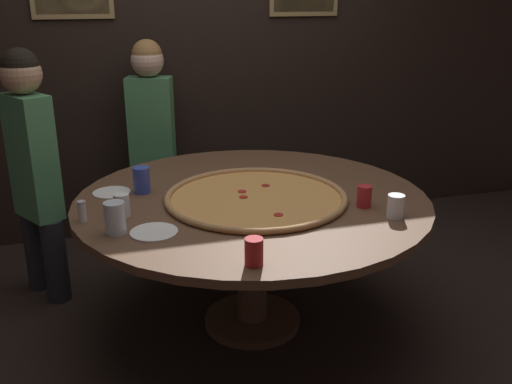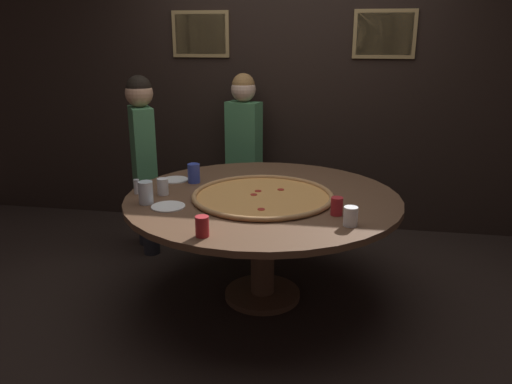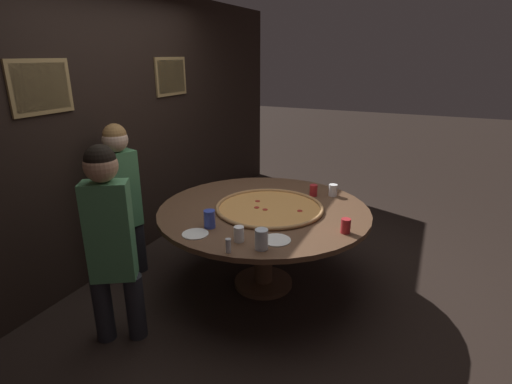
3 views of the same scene
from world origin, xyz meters
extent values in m
plane|color=black|center=(0.00, 0.00, 0.00)|extent=(24.00, 24.00, 0.00)
cube|color=black|center=(0.00, 1.49, 1.30)|extent=(6.40, 0.06, 2.60)
cylinder|color=brown|center=(0.00, 0.00, 0.72)|extent=(1.79, 1.79, 0.04)
cylinder|color=brown|center=(0.00, 0.00, 0.35)|extent=(0.16, 0.16, 0.70)
cylinder|color=brown|center=(0.00, 0.00, 0.02)|extent=(0.52, 0.52, 0.04)
cylinder|color=#E0994C|center=(0.01, -0.05, 0.75)|extent=(0.87, 0.87, 0.01)
torus|color=#B27F4C|center=(0.01, -0.05, 0.76)|extent=(0.91, 0.91, 0.03)
cylinder|color=#A8281E|center=(-0.04, 0.05, 0.75)|extent=(0.04, 0.04, 0.00)
cylinder|color=#A8281E|center=(0.04, -0.31, 0.75)|extent=(0.04, 0.04, 0.00)
cylinder|color=#A8281E|center=(0.10, 0.11, 0.75)|extent=(0.04, 0.04, 0.00)
cylinder|color=#A8281E|center=(-0.05, -0.03, 0.75)|extent=(0.04, 0.04, 0.00)
cylinder|color=#B22328|center=(0.48, -0.29, 0.79)|extent=(0.07, 0.07, 0.11)
cylinder|color=white|center=(-0.65, -0.09, 0.79)|extent=(0.07, 0.07, 0.11)
cylinder|color=white|center=(0.56, -0.45, 0.79)|extent=(0.08, 0.08, 0.11)
cylinder|color=#384CB7|center=(-0.53, 0.21, 0.81)|extent=(0.09, 0.09, 0.14)
cylinder|color=#B22328|center=(-0.20, -0.74, 0.79)|extent=(0.07, 0.07, 0.11)
cylinder|color=silver|center=(-0.69, -0.28, 0.81)|extent=(0.09, 0.09, 0.14)
cylinder|color=white|center=(-0.68, 0.25, 0.74)|extent=(0.19, 0.19, 0.01)
cylinder|color=white|center=(-0.53, -0.33, 0.74)|extent=(0.21, 0.21, 0.01)
cylinder|color=silver|center=(-0.83, -0.10, 0.78)|extent=(0.04, 0.04, 0.08)
cylinder|color=#B7B7BC|center=(-0.83, -0.10, 0.83)|extent=(0.04, 0.04, 0.01)
cylinder|color=#232328|center=(-1.03, 0.56, 0.25)|extent=(0.18, 0.18, 0.50)
cylinder|color=#232328|center=(-1.14, 0.76, 0.25)|extent=(0.18, 0.18, 0.50)
cube|color=#4C8C59|center=(-1.08, 0.66, 0.85)|extent=(0.29, 0.34, 0.70)
sphere|color=tan|center=(-1.08, 0.66, 1.31)|extent=(0.22, 0.22, 0.22)
sphere|color=black|center=(-1.08, 0.66, 1.35)|extent=(0.20, 0.20, 0.20)
cylinder|color=#232328|center=(-0.26, 1.18, 0.25)|extent=(0.16, 0.16, 0.50)
cylinder|color=#232328|center=(-0.47, 1.25, 0.25)|extent=(0.16, 0.16, 0.50)
cube|color=#4C8C59|center=(-0.37, 1.22, 0.84)|extent=(0.33, 0.24, 0.69)
sphere|color=beige|center=(-0.37, 1.22, 1.30)|extent=(0.21, 0.21, 0.21)
sphere|color=#9E703D|center=(-0.37, 1.22, 1.33)|extent=(0.20, 0.20, 0.20)
camera|label=1|loc=(-0.73, -2.62, 1.73)|focal=40.00mm
camera|label=2|loc=(0.49, -3.06, 1.74)|focal=35.00mm
camera|label=3|loc=(-2.90, -1.25, 1.98)|focal=28.00mm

